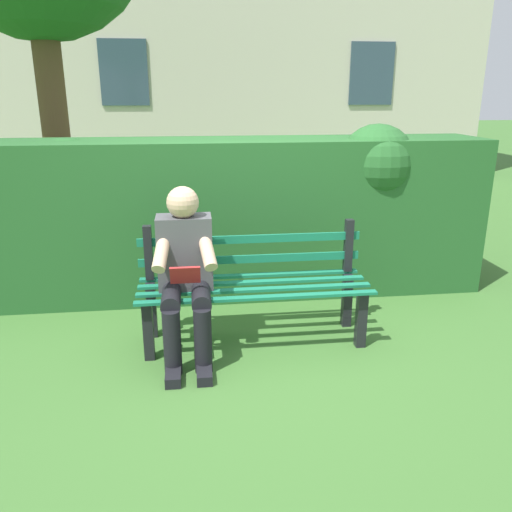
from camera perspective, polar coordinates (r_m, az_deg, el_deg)
ground at (r=3.92m, az=-0.19°, el=-9.37°), size 60.00×60.00×0.00m
park_bench at (r=3.80m, az=-0.31°, el=-3.23°), size 1.68×0.51×0.86m
person_seated at (r=3.55m, az=-7.84°, el=-1.45°), size 0.44×0.73×1.18m
hedge_backdrop at (r=4.68m, az=-4.41°, el=4.76°), size 4.88×0.83×1.52m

